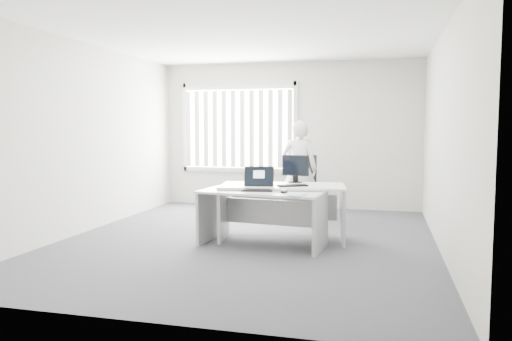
% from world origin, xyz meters
% --- Properties ---
extents(ground, '(6.00, 6.00, 0.00)m').
position_xyz_m(ground, '(0.00, 0.00, 0.00)').
color(ground, '#595A61').
rests_on(ground, ground).
extents(wall_back, '(5.00, 0.02, 2.80)m').
position_xyz_m(wall_back, '(0.00, 3.00, 1.40)').
color(wall_back, beige).
rests_on(wall_back, ground).
extents(wall_front, '(5.00, 0.02, 2.80)m').
position_xyz_m(wall_front, '(0.00, -3.00, 1.40)').
color(wall_front, beige).
rests_on(wall_front, ground).
extents(wall_left, '(0.02, 6.00, 2.80)m').
position_xyz_m(wall_left, '(-2.50, 0.00, 1.40)').
color(wall_left, beige).
rests_on(wall_left, ground).
extents(wall_right, '(0.02, 6.00, 2.80)m').
position_xyz_m(wall_right, '(2.50, 0.00, 1.40)').
color(wall_right, beige).
rests_on(wall_right, ground).
extents(ceiling, '(5.00, 6.00, 0.02)m').
position_xyz_m(ceiling, '(0.00, 0.00, 2.80)').
color(ceiling, white).
rests_on(ceiling, wall_back).
extents(window, '(2.32, 0.06, 1.76)m').
position_xyz_m(window, '(-1.00, 2.96, 1.55)').
color(window, silver).
rests_on(window, wall_back).
extents(blinds, '(2.20, 0.10, 1.50)m').
position_xyz_m(blinds, '(-1.00, 2.90, 1.52)').
color(blinds, white).
rests_on(blinds, wall_back).
extents(desk_near, '(1.67, 0.93, 0.73)m').
position_xyz_m(desk_near, '(0.26, -0.25, 0.53)').
color(desk_near, white).
rests_on(desk_near, ground).
extents(desk_far, '(1.78, 1.01, 0.77)m').
position_xyz_m(desk_far, '(0.46, 0.13, 0.55)').
color(desk_far, white).
rests_on(desk_far, ground).
extents(office_chair, '(0.69, 0.69, 1.06)m').
position_xyz_m(office_chair, '(0.45, 2.07, 0.33)').
color(office_chair, black).
rests_on(office_chair, ground).
extents(person, '(0.62, 0.42, 1.67)m').
position_xyz_m(person, '(0.39, 1.94, 0.84)').
color(person, silver).
rests_on(person, ground).
extents(laptop, '(0.44, 0.40, 0.31)m').
position_xyz_m(laptop, '(0.20, -0.27, 0.88)').
color(laptop, black).
rests_on(laptop, desk_near).
extents(paper_sheet, '(0.28, 0.21, 0.00)m').
position_xyz_m(paper_sheet, '(0.61, -0.43, 0.73)').
color(paper_sheet, silver).
rests_on(paper_sheet, desk_near).
extents(mouse, '(0.07, 0.10, 0.04)m').
position_xyz_m(mouse, '(0.59, -0.41, 0.75)').
color(mouse, '#A6A6A8').
rests_on(mouse, paper_sheet).
extents(booklet, '(0.21, 0.26, 0.01)m').
position_xyz_m(booklet, '(0.78, -0.61, 0.74)').
color(booklet, white).
rests_on(booklet, desk_near).
extents(keyboard, '(0.42, 0.30, 0.02)m').
position_xyz_m(keyboard, '(0.62, 0.00, 0.78)').
color(keyboard, black).
rests_on(keyboard, desk_far).
extents(monitor, '(0.40, 0.17, 0.39)m').
position_xyz_m(monitor, '(0.58, 0.45, 0.96)').
color(monitor, black).
rests_on(monitor, desk_far).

